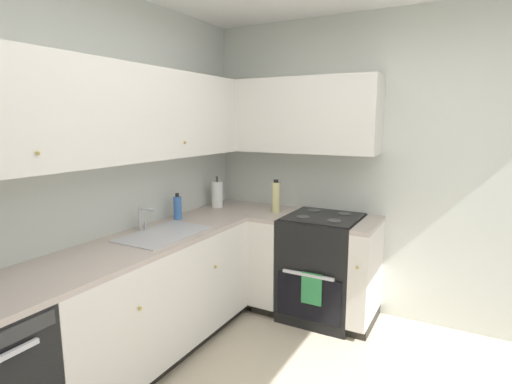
# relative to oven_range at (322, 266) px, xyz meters

# --- Properties ---
(wall_back) EXTENTS (3.97, 0.05, 2.60)m
(wall_back) POSITION_rel_oven_range_xyz_m (-1.65, 1.20, 0.84)
(wall_back) COLOR silver
(wall_back) RESTS_ON ground_plane
(wall_right) EXTENTS (0.05, 3.64, 2.60)m
(wall_right) POSITION_rel_oven_range_xyz_m (0.31, -0.60, 0.84)
(wall_right) COLOR silver
(wall_right) RESTS_ON ground_plane
(lower_cabinets_back) EXTENTS (1.79, 0.62, 0.86)m
(lower_cabinets_back) POSITION_rel_oven_range_xyz_m (-1.21, 0.88, -0.02)
(lower_cabinets_back) COLOR silver
(lower_cabinets_back) RESTS_ON ground_plane
(countertop_back) EXTENTS (2.99, 0.60, 0.03)m
(countertop_back) POSITION_rel_oven_range_xyz_m (-1.21, 0.87, 0.42)
(countertop_back) COLOR #B7A89E
(countertop_back) RESTS_ON lower_cabinets_back
(lower_cabinets_right) EXTENTS (0.62, 1.03, 0.86)m
(lower_cabinets_right) POSITION_rel_oven_range_xyz_m (-0.02, 0.14, -0.02)
(lower_cabinets_right) COLOR silver
(lower_cabinets_right) RESTS_ON ground_plane
(countertop_right) EXTENTS (0.60, 1.03, 0.03)m
(countertop_right) POSITION_rel_oven_range_xyz_m (-0.02, 0.14, 0.42)
(countertop_right) COLOR #B7A89E
(countertop_right) RESTS_ON lower_cabinets_right
(oven_range) EXTENTS (0.68, 0.62, 1.04)m
(oven_range) POSITION_rel_oven_range_xyz_m (0.00, 0.00, 0.00)
(oven_range) COLOR black
(oven_range) RESTS_ON ground_plane
(upper_cabinets_back) EXTENTS (2.67, 0.34, 0.64)m
(upper_cabinets_back) POSITION_rel_oven_range_xyz_m (-1.37, 1.01, 1.30)
(upper_cabinets_back) COLOR silver
(upper_cabinets_right) EXTENTS (0.32, 1.57, 0.64)m
(upper_cabinets_right) POSITION_rel_oven_range_xyz_m (0.12, 0.39, 1.30)
(upper_cabinets_right) COLOR silver
(sink) EXTENTS (0.66, 0.40, 0.10)m
(sink) POSITION_rel_oven_range_xyz_m (-1.06, 0.84, 0.40)
(sink) COLOR #B7B7BC
(sink) RESTS_ON countertop_back
(faucet) EXTENTS (0.07, 0.16, 0.18)m
(faucet) POSITION_rel_oven_range_xyz_m (-1.05, 1.05, 0.55)
(faucet) COLOR silver
(faucet) RESTS_ON countertop_back
(soap_bottle) EXTENTS (0.07, 0.07, 0.22)m
(soap_bottle) POSITION_rel_oven_range_xyz_m (-0.65, 1.05, 0.54)
(soap_bottle) COLOR #3F72BF
(soap_bottle) RESTS_ON countertop_back
(paper_towel_roll) EXTENTS (0.11, 0.11, 0.31)m
(paper_towel_roll) POSITION_rel_oven_range_xyz_m (-0.09, 1.03, 0.56)
(paper_towel_roll) COLOR white
(paper_towel_roll) RESTS_ON countertop_back
(oil_bottle) EXTENTS (0.08, 0.08, 0.30)m
(oil_bottle) POSITION_rel_oven_range_xyz_m (-0.02, 0.45, 0.58)
(oil_bottle) COLOR beige
(oil_bottle) RESTS_ON countertop_right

